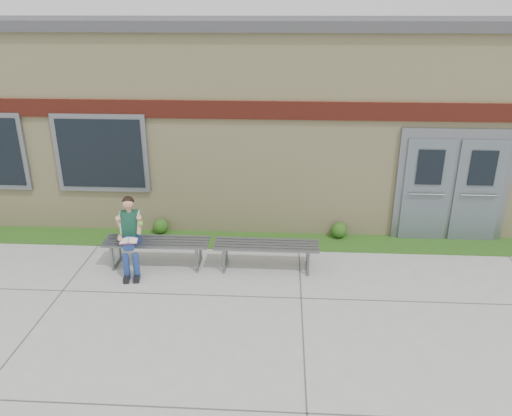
{
  "coord_description": "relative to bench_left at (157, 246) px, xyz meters",
  "views": [
    {
      "loc": [
        0.66,
        -6.55,
        4.42
      ],
      "look_at": [
        0.19,
        1.7,
        1.09
      ],
      "focal_mm": 35.0,
      "sensor_mm": 36.0,
      "label": 1
    }
  ],
  "objects": [
    {
      "name": "bench_right",
      "position": [
        2.0,
        0.0,
        -0.01
      ],
      "size": [
        1.88,
        0.53,
        0.49
      ],
      "rotation": [
        0.0,
        0.0,
        -0.01
      ],
      "color": "slate",
      "rests_on": "ground"
    },
    {
      "name": "shrub_mid",
      "position": [
        -0.26,
        1.36,
        -0.21
      ],
      "size": [
        0.31,
        0.31,
        0.31
      ],
      "primitive_type": "sphere",
      "color": "#1E4712",
      "rests_on": "grass_strip"
    },
    {
      "name": "school_building",
      "position": [
        1.61,
        4.49,
        1.72
      ],
      "size": [
        16.2,
        6.22,
        4.2
      ],
      "color": "beige",
      "rests_on": "ground"
    },
    {
      "name": "ground",
      "position": [
        1.61,
        -1.49,
        -0.38
      ],
      "size": [
        80.0,
        80.0,
        0.0
      ],
      "primitive_type": "plane",
      "color": "#9E9E99",
      "rests_on": "ground"
    },
    {
      "name": "grass_strip",
      "position": [
        1.61,
        1.11,
        -0.37
      ],
      "size": [
        16.0,
        0.8,
        0.02
      ],
      "primitive_type": "cube",
      "color": "#1E4712",
      "rests_on": "ground"
    },
    {
      "name": "bench_left",
      "position": [
        0.0,
        0.0,
        0.0
      ],
      "size": [
        1.91,
        0.55,
        0.5
      ],
      "rotation": [
        0.0,
        0.0,
        0.01
      ],
      "color": "slate",
      "rests_on": "ground"
    },
    {
      "name": "shrub_east",
      "position": [
        3.44,
        1.36,
        -0.2
      ],
      "size": [
        0.32,
        0.32,
        0.32
      ],
      "primitive_type": "sphere",
      "color": "#1E4712",
      "rests_on": "grass_strip"
    },
    {
      "name": "girl",
      "position": [
        -0.4,
        -0.2,
        0.35
      ],
      "size": [
        0.51,
        0.82,
        1.37
      ],
      "rotation": [
        0.0,
        0.0,
        0.16
      ],
      "color": "navy",
      "rests_on": "ground"
    }
  ]
}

